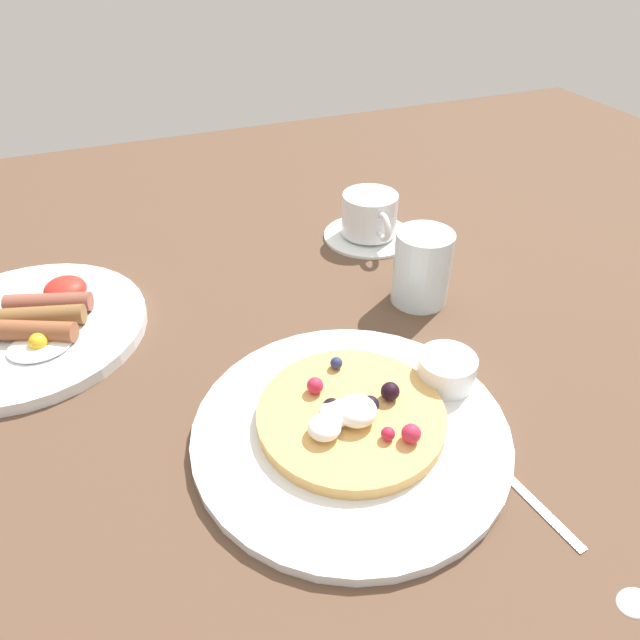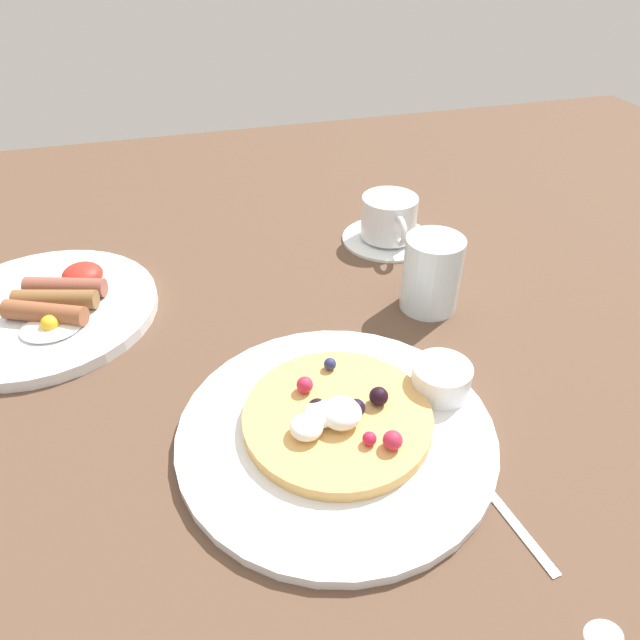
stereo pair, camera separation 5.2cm
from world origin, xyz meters
TOP-DOWN VIEW (x-y plane):
  - ground_plane at (0.00, 0.00)m, footprint 2.02×1.54m
  - pancake_plate at (0.04, -0.10)m, footprint 0.29×0.29m
  - pancake_with_berries at (0.04, -0.09)m, footprint 0.17×0.17m
  - syrup_ramekin at (0.15, -0.08)m, footprint 0.06×0.06m
  - breakfast_plate at (-0.24, 0.18)m, footprint 0.26×0.26m
  - fried_breakfast at (-0.21, 0.18)m, footprint 0.11×0.14m
  - coffee_saucer at (0.22, 0.24)m, footprint 0.13×0.13m
  - coffee_cup at (0.22, 0.24)m, footprint 0.08×0.11m
  - teaspoon at (0.16, -0.28)m, footprint 0.04×0.14m
  - water_glass at (0.21, 0.07)m, footprint 0.07×0.07m

SIDE VIEW (x-z plane):
  - ground_plane at x=0.00m, z-range -0.03..0.00m
  - teaspoon at x=0.16m, z-range 0.00..0.01m
  - coffee_saucer at x=0.22m, z-range 0.00..0.01m
  - pancake_plate at x=0.04m, z-range 0.00..0.01m
  - breakfast_plate at x=-0.24m, z-range 0.00..0.01m
  - pancake_with_berries at x=0.04m, z-range 0.00..0.04m
  - fried_breakfast at x=-0.21m, z-range 0.01..0.04m
  - syrup_ramekin at x=0.15m, z-range 0.01..0.04m
  - coffee_cup at x=0.22m, z-range 0.01..0.07m
  - water_glass at x=0.21m, z-range 0.00..0.09m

